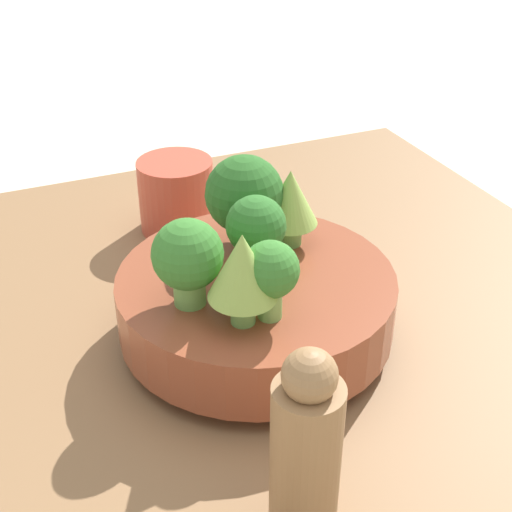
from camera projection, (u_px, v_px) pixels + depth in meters
The scene contains 11 objects.
ground_plane at pixel (289, 382), 0.66m from camera, with size 6.00×6.00×0.00m, color beige.
table at pixel (290, 364), 0.65m from camera, with size 0.83×0.71×0.04m.
bowl at pixel (256, 303), 0.62m from camera, with size 0.24×0.24×0.07m.
broccoli_floret_center at pixel (256, 232), 0.59m from camera, with size 0.05×0.05×0.07m.
broccoli_floret_left at pixel (244, 196), 0.63m from camera, with size 0.07×0.07×0.09m.
broccoli_floret_right at pixel (270, 273), 0.54m from camera, with size 0.05×0.05×0.07m.
romanesco_piece_near at pixel (242, 269), 0.53m from camera, with size 0.05×0.05×0.08m.
broccoli_floret_front at pixel (188, 257), 0.55m from camera, with size 0.06×0.06×0.07m.
romanesco_piece_far at pixel (290, 200), 0.63m from camera, with size 0.05×0.05×0.07m.
cup at pixel (176, 195), 0.79m from camera, with size 0.08×0.08×0.08m.
pepper_mill at pixel (306, 450), 0.44m from camera, with size 0.04×0.04×0.15m.
Camera 1 is at (0.45, -0.22, 0.44)m, focal length 50.00 mm.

